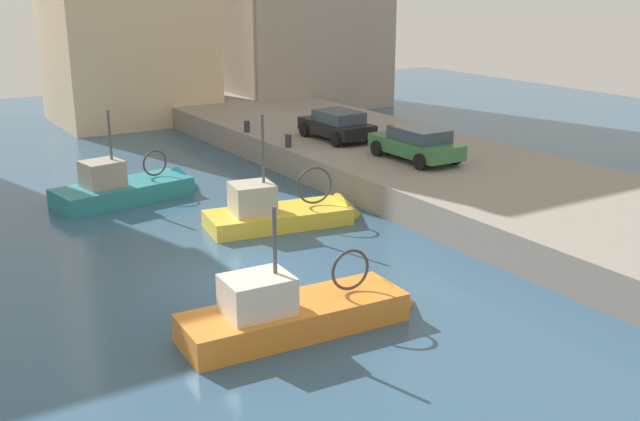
{
  "coord_description": "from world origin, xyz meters",
  "views": [
    {
      "loc": [
        -8.56,
        -18.05,
        8.18
      ],
      "look_at": [
        3.51,
        1.25,
        1.2
      ],
      "focal_mm": 42.28,
      "sensor_mm": 36.0,
      "label": 1
    }
  ],
  "objects_px": {
    "fishing_boat_teal": "(132,196)",
    "parked_car_black": "(337,125)",
    "fishing_boat_orange": "(305,323)",
    "mooring_bollard_mid": "(288,141)",
    "fishing_boat_yellow": "(288,220)",
    "mooring_bollard_north": "(247,126)",
    "parked_car_green": "(416,143)"
  },
  "relations": [
    {
      "from": "fishing_boat_teal",
      "to": "mooring_bollard_mid",
      "type": "height_order",
      "value": "fishing_boat_teal"
    },
    {
      "from": "fishing_boat_teal",
      "to": "fishing_boat_orange",
      "type": "distance_m",
      "value": 13.37
    },
    {
      "from": "fishing_boat_yellow",
      "to": "mooring_bollard_north",
      "type": "distance_m",
      "value": 10.9
    },
    {
      "from": "fishing_boat_yellow",
      "to": "fishing_boat_orange",
      "type": "relative_size",
      "value": 0.92
    },
    {
      "from": "parked_car_black",
      "to": "fishing_boat_teal",
      "type": "bearing_deg",
      "value": -177.21
    },
    {
      "from": "fishing_boat_teal",
      "to": "mooring_bollard_north",
      "type": "bearing_deg",
      "value": 30.59
    },
    {
      "from": "fishing_boat_teal",
      "to": "fishing_boat_yellow",
      "type": "bearing_deg",
      "value": -59.01
    },
    {
      "from": "fishing_boat_yellow",
      "to": "fishing_boat_teal",
      "type": "bearing_deg",
      "value": 120.99
    },
    {
      "from": "fishing_boat_yellow",
      "to": "parked_car_green",
      "type": "relative_size",
      "value": 1.43
    },
    {
      "from": "fishing_boat_teal",
      "to": "mooring_bollard_north",
      "type": "height_order",
      "value": "fishing_boat_teal"
    },
    {
      "from": "fishing_boat_teal",
      "to": "fishing_boat_yellow",
      "type": "relative_size",
      "value": 1.04
    },
    {
      "from": "fishing_boat_teal",
      "to": "fishing_boat_yellow",
      "type": "distance_m",
      "value": 6.97
    },
    {
      "from": "mooring_bollard_mid",
      "to": "mooring_bollard_north",
      "type": "relative_size",
      "value": 1.0
    },
    {
      "from": "fishing_boat_orange",
      "to": "mooring_bollard_mid",
      "type": "relative_size",
      "value": 11.76
    },
    {
      "from": "parked_car_black",
      "to": "mooring_bollard_north",
      "type": "bearing_deg",
      "value": 125.68
    },
    {
      "from": "mooring_bollard_mid",
      "to": "mooring_bollard_north",
      "type": "height_order",
      "value": "same"
    },
    {
      "from": "fishing_boat_teal",
      "to": "fishing_boat_orange",
      "type": "relative_size",
      "value": 0.96
    },
    {
      "from": "fishing_boat_teal",
      "to": "parked_car_black",
      "type": "bearing_deg",
      "value": 2.79
    },
    {
      "from": "mooring_bollard_north",
      "to": "mooring_bollard_mid",
      "type": "bearing_deg",
      "value": -90.0
    },
    {
      "from": "parked_car_green",
      "to": "fishing_boat_teal",
      "type": "bearing_deg",
      "value": 155.56
    },
    {
      "from": "fishing_boat_orange",
      "to": "parked_car_green",
      "type": "distance_m",
      "value": 13.7
    },
    {
      "from": "fishing_boat_orange",
      "to": "fishing_boat_yellow",
      "type": "bearing_deg",
      "value": 63.15
    },
    {
      "from": "mooring_bollard_mid",
      "to": "mooring_bollard_north",
      "type": "bearing_deg",
      "value": 90.0
    },
    {
      "from": "parked_car_black",
      "to": "mooring_bollard_mid",
      "type": "bearing_deg",
      "value": -174.77
    },
    {
      "from": "parked_car_black",
      "to": "mooring_bollard_north",
      "type": "distance_m",
      "value": 4.64
    },
    {
      "from": "parked_car_green",
      "to": "parked_car_black",
      "type": "distance_m",
      "value": 5.18
    },
    {
      "from": "fishing_boat_yellow",
      "to": "parked_car_black",
      "type": "height_order",
      "value": "fishing_boat_yellow"
    },
    {
      "from": "fishing_boat_teal",
      "to": "fishing_boat_yellow",
      "type": "xyz_separation_m",
      "value": [
        3.59,
        -5.98,
        0.03
      ]
    },
    {
      "from": "fishing_boat_teal",
      "to": "mooring_bollard_mid",
      "type": "xyz_separation_m",
      "value": [
        7.16,
        0.23,
        1.34
      ]
    },
    {
      "from": "parked_car_green",
      "to": "mooring_bollard_north",
      "type": "bearing_deg",
      "value": 109.39
    },
    {
      "from": "fishing_boat_teal",
      "to": "parked_car_black",
      "type": "height_order",
      "value": "fishing_boat_teal"
    },
    {
      "from": "fishing_boat_teal",
      "to": "parked_car_black",
      "type": "relative_size",
      "value": 1.58
    }
  ]
}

